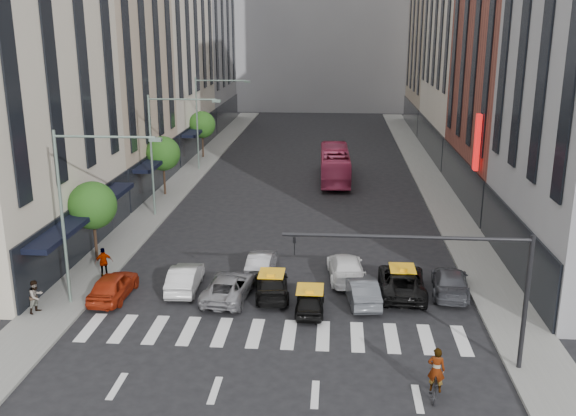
% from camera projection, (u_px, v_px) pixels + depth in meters
% --- Properties ---
extents(ground, '(160.00, 160.00, 0.00)m').
position_uv_depth(ground, '(273.00, 349.00, 28.78)').
color(ground, black).
rests_on(ground, ground).
extents(sidewalk_left, '(3.00, 96.00, 0.15)m').
position_uv_depth(sidewalk_left, '(180.00, 184.00, 58.34)').
color(sidewalk_left, slate).
rests_on(sidewalk_left, ground).
extents(sidewalk_right, '(3.00, 96.00, 0.15)m').
position_uv_depth(sidewalk_right, '(436.00, 188.00, 56.67)').
color(sidewalk_right, slate).
rests_on(sidewalk_right, ground).
extents(building_left_b, '(8.00, 16.00, 24.00)m').
position_uv_depth(building_left_b, '(103.00, 50.00, 53.53)').
color(building_left_b, tan).
rests_on(building_left_b, ground).
extents(building_left_d, '(8.00, 18.00, 30.00)m').
position_uv_depth(building_left_d, '(196.00, 17.00, 88.16)').
color(building_left_d, gray).
rests_on(building_left_d, ground).
extents(building_right_b, '(8.00, 18.00, 26.00)m').
position_uv_depth(building_right_b, '(523.00, 38.00, 49.83)').
color(building_right_b, brown).
rests_on(building_right_b, ground).
extents(building_right_d, '(8.00, 18.00, 28.00)m').
position_uv_depth(building_right_d, '(446.00, 25.00, 85.97)').
color(building_right_d, tan).
rests_on(building_right_d, ground).
extents(tree_near, '(2.88, 2.88, 4.95)m').
position_uv_depth(tree_near, '(93.00, 205.00, 38.21)').
color(tree_near, black).
rests_on(tree_near, sidewalk_left).
extents(tree_mid, '(2.88, 2.88, 4.95)m').
position_uv_depth(tree_mid, '(163.00, 154.00, 53.54)').
color(tree_mid, black).
rests_on(tree_mid, sidewalk_left).
extents(tree_far, '(2.88, 2.88, 4.95)m').
position_uv_depth(tree_far, '(202.00, 125.00, 68.88)').
color(tree_far, black).
rests_on(tree_far, sidewalk_left).
extents(streetlamp_near, '(5.38, 0.25, 9.00)m').
position_uv_depth(streetlamp_near, '(79.00, 195.00, 31.71)').
color(streetlamp_near, gray).
rests_on(streetlamp_near, sidewalk_left).
extents(streetlamp_mid, '(5.38, 0.25, 9.00)m').
position_uv_depth(streetlamp_mid, '(163.00, 140.00, 47.04)').
color(streetlamp_mid, gray).
rests_on(streetlamp_mid, sidewalk_left).
extents(streetlamp_far, '(5.38, 0.25, 9.00)m').
position_uv_depth(streetlamp_far, '(206.00, 111.00, 62.38)').
color(streetlamp_far, gray).
rests_on(streetlamp_far, sidewalk_left).
extents(traffic_signal, '(10.10, 0.20, 6.00)m').
position_uv_depth(traffic_signal, '(459.00, 269.00, 26.03)').
color(traffic_signal, black).
rests_on(traffic_signal, ground).
extents(liberty_sign, '(0.30, 0.70, 4.00)m').
position_uv_depth(liberty_sign, '(477.00, 142.00, 45.37)').
color(liberty_sign, red).
rests_on(liberty_sign, ground).
extents(car_red, '(1.81, 4.26, 1.44)m').
position_uv_depth(car_red, '(113.00, 285.00, 33.99)').
color(car_red, '#98240D').
rests_on(car_red, ground).
extents(car_white_front, '(1.67, 4.32, 1.40)m').
position_uv_depth(car_white_front, '(185.00, 278.00, 35.07)').
color(car_white_front, '#BABABA').
rests_on(car_white_front, ground).
extents(car_silver, '(2.61, 4.94, 1.32)m').
position_uv_depth(car_silver, '(229.00, 287.00, 33.99)').
color(car_silver, gray).
rests_on(car_silver, ground).
extents(taxi_left, '(2.31, 4.57, 1.27)m').
position_uv_depth(taxi_left, '(272.00, 285.00, 34.29)').
color(taxi_left, black).
rests_on(taxi_left, ground).
extents(taxi_center, '(1.46, 3.59, 1.22)m').
position_uv_depth(taxi_center, '(310.00, 301.00, 32.37)').
color(taxi_center, black).
rests_on(taxi_center, ground).
extents(car_grey_mid, '(2.00, 4.33, 1.38)m').
position_uv_depth(car_grey_mid, '(362.00, 290.00, 33.48)').
color(car_grey_mid, '#484C51').
rests_on(car_grey_mid, ground).
extents(taxi_right, '(2.65, 5.37, 1.47)m').
position_uv_depth(taxi_right, '(402.00, 281.00, 34.51)').
color(taxi_right, black).
rests_on(taxi_right, ground).
extents(car_grey_curb, '(2.42, 4.86, 1.36)m').
position_uv_depth(car_grey_curb, '(450.00, 282.00, 34.58)').
color(car_grey_curb, '#404148').
rests_on(car_grey_curb, ground).
extents(car_row2_left, '(1.56, 3.99, 1.29)m').
position_uv_depth(car_row2_left, '(262.00, 262.00, 37.50)').
color(car_row2_left, '#AAAAB0').
rests_on(car_row2_left, ground).
extents(car_row2_right, '(2.38, 4.99, 1.40)m').
position_uv_depth(car_row2_right, '(346.00, 268.00, 36.54)').
color(car_row2_right, white).
rests_on(car_row2_right, ground).
extents(bus, '(2.85, 10.99, 3.04)m').
position_uv_depth(bus, '(335.00, 164.00, 59.47)').
color(bus, '#C13863').
rests_on(bus, ground).
extents(motorcycle, '(1.01, 1.92, 0.96)m').
position_uv_depth(motorcycle, '(435.00, 386.00, 25.02)').
color(motorcycle, black).
rests_on(motorcycle, ground).
extents(rider, '(0.75, 0.58, 1.86)m').
position_uv_depth(rider, '(437.00, 353.00, 24.63)').
color(rider, gray).
rests_on(rider, motorcycle).
extents(pedestrian_near, '(0.90, 1.00, 1.70)m').
position_uv_depth(pedestrian_near, '(36.00, 296.00, 31.93)').
color(pedestrian_near, gray).
rests_on(pedestrian_near, sidewalk_left).
extents(pedestrian_far, '(1.10, 0.81, 1.73)m').
position_uv_depth(pedestrian_far, '(104.00, 262.00, 36.47)').
color(pedestrian_far, gray).
rests_on(pedestrian_far, sidewalk_left).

